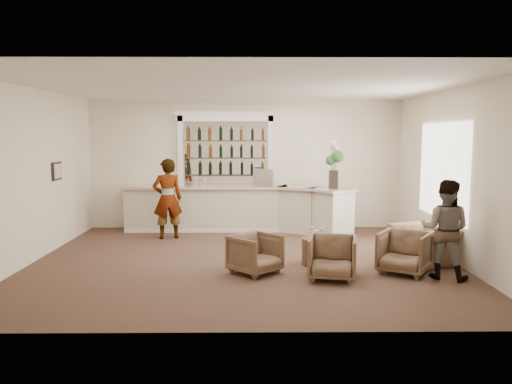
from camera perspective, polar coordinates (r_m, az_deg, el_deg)
ground at (r=9.68m, az=-1.43°, el=-7.87°), size 8.00×8.00×0.00m
room_shell at (r=10.09m, az=-0.48°, el=6.14°), size 8.04×7.02×3.32m
bar_counter at (r=12.51m, az=-1.99°, el=-1.90°), size 5.72×1.80×1.14m
back_bar_alcove at (r=12.81m, az=-3.48°, el=4.84°), size 2.64×0.25×3.00m
cocktail_table at (r=9.44m, az=7.13°, el=-6.74°), size 0.62×0.62×0.50m
sommelier at (r=11.75m, az=-10.07°, el=-0.76°), size 0.78×0.62×1.87m
guest at (r=8.96m, az=20.79°, el=-4.00°), size 1.02×0.95×1.67m
armchair_left at (r=8.77m, az=-0.08°, el=-7.07°), size 1.06×1.06×0.69m
armchair_center at (r=8.52m, az=8.71°, el=-7.42°), size 0.92×0.94×0.73m
armchair_right at (r=9.14m, az=16.57°, el=-6.62°), size 1.11×1.12×0.74m
armchair_far at (r=9.98m, az=18.58°, el=-5.73°), size 1.23×1.32×0.70m
espresso_machine at (r=12.37m, az=0.87°, el=1.65°), size 0.53×0.46×0.43m
flower_vase at (r=11.97m, az=8.86°, el=3.47°), size 0.30×0.30×1.14m
wine_glass_bar_left at (r=12.58m, az=-6.85°, el=1.18°), size 0.07×0.07×0.21m
wine_glass_bar_right at (r=12.43m, az=-5.91°, el=1.13°), size 0.07×0.07×0.21m
wine_glass_tbl_a at (r=9.37m, az=6.41°, el=-4.60°), size 0.07×0.07×0.21m
wine_glass_tbl_b at (r=9.45m, az=7.70°, el=-4.52°), size 0.07×0.07×0.21m
wine_glass_tbl_c at (r=9.24m, az=7.52°, el=-4.78°), size 0.07×0.07×0.21m
napkin_holder at (r=9.50m, az=6.92°, el=-4.73°), size 0.08×0.08×0.12m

